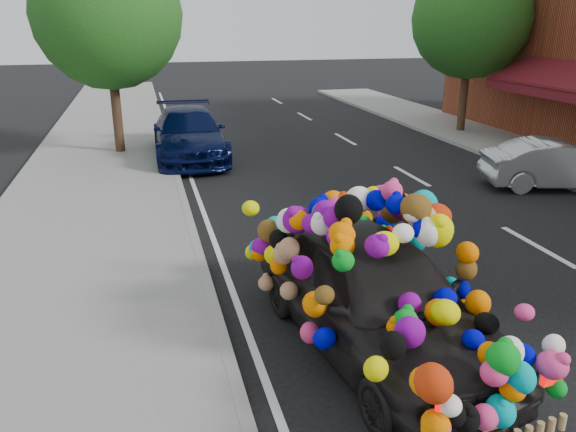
# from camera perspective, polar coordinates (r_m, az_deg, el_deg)

# --- Properties ---
(ground) EXTENTS (100.00, 100.00, 0.00)m
(ground) POSITION_cam_1_polar(r_m,az_deg,el_deg) (9.33, 6.21, -5.21)
(ground) COLOR black
(ground) RESTS_ON ground
(sidewalk) EXTENTS (4.00, 60.00, 0.12)m
(sidewalk) POSITION_cam_1_polar(r_m,az_deg,el_deg) (8.85, -21.06, -7.45)
(sidewalk) COLOR gray
(sidewalk) RESTS_ON ground
(kerb) EXTENTS (0.15, 60.00, 0.13)m
(kerb) POSITION_cam_1_polar(r_m,az_deg,el_deg) (8.80, -8.34, -6.40)
(kerb) COLOR gray
(kerb) RESTS_ON ground
(lane_markings) EXTENTS (6.00, 50.00, 0.01)m
(lane_markings) POSITION_cam_1_polar(r_m,az_deg,el_deg) (11.06, 23.97, -2.81)
(lane_markings) COLOR silver
(lane_markings) RESTS_ON ground
(tree_near_sidewalk) EXTENTS (4.20, 4.20, 6.13)m
(tree_near_sidewalk) POSITION_cam_1_polar(r_m,az_deg,el_deg) (17.43, -17.91, 18.95)
(tree_near_sidewalk) COLOR #332114
(tree_near_sidewalk) RESTS_ON ground
(tree_far_b) EXTENTS (4.00, 4.00, 5.90)m
(tree_far_b) POSITION_cam_1_polar(r_m,az_deg,el_deg) (21.08, 18.12, 18.47)
(tree_far_b) COLOR #332114
(tree_far_b) RESTS_ON ground
(plush_art_car) EXTENTS (2.66, 4.68, 2.09)m
(plush_art_car) POSITION_cam_1_polar(r_m,az_deg,el_deg) (6.76, 8.92, -5.22)
(plush_art_car) COLOR black
(plush_art_car) RESTS_ON ground
(navy_sedan) EXTENTS (2.09, 4.97, 1.43)m
(navy_sedan) POSITION_cam_1_polar(r_m,az_deg,el_deg) (16.81, -10.02, 8.22)
(navy_sedan) COLOR #040C31
(navy_sedan) RESTS_ON ground
(silver_hatchback) EXTENTS (3.75, 2.12, 1.17)m
(silver_hatchback) POSITION_cam_1_polar(r_m,az_deg,el_deg) (14.99, 25.85, 4.74)
(silver_hatchback) COLOR #9FA1A6
(silver_hatchback) RESTS_ON ground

